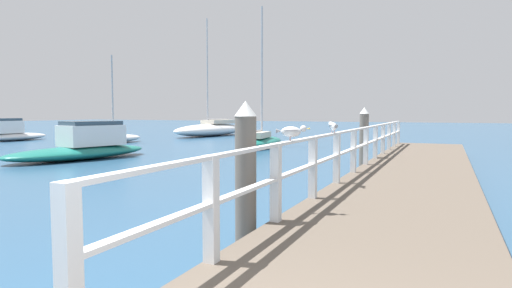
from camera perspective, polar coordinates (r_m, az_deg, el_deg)
name	(u,v)px	position (r m, az deg, el deg)	size (l,w,h in m)	color
pier_deck	(412,179)	(11.10, 20.04, -4.45)	(2.70, 19.91, 0.42)	brown
pier_railing	(360,143)	(11.16, 13.65, 0.09)	(0.12, 18.43, 1.02)	white
dock_piling_near	(246,176)	(5.62, -1.38, -4.32)	(0.29, 0.29, 1.98)	#6B6056
dock_piling_far	(364,139)	(13.87, 14.12, 0.67)	(0.29, 0.29, 1.98)	#6B6056
seagull_foreground	(291,131)	(6.05, 4.72, 1.72)	(0.47, 0.23, 0.21)	white
seagull_background	(333,126)	(8.38, 10.18, 2.37)	(0.27, 0.44, 0.21)	white
boat_0	(83,146)	(18.19, -21.97, -0.30)	(3.34, 6.13, 1.48)	#197266
boat_1	(11,133)	(31.62, -29.73, 1.24)	(1.90, 4.59, 1.45)	white
boat_4	(260,140)	(22.52, 0.53, 0.47)	(2.47, 5.66, 7.33)	#197266
boat_5	(110,138)	(26.73, -18.83, 0.80)	(2.14, 4.57, 5.18)	white
boat_6	(212,129)	(33.29, -5.92, 1.97)	(3.44, 8.28, 8.84)	white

